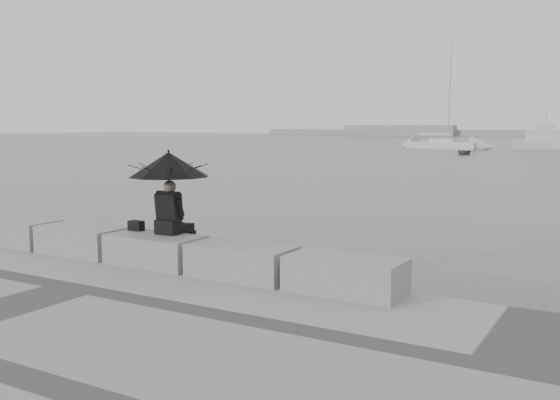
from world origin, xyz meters
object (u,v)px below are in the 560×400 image
Objects in this scene: sailboat_left at (444,144)px; dinghy at (464,152)px; seated_person at (169,172)px; motor_cruiser at (553,142)px.

sailboat_left is 14.43m from dinghy.
seated_person is at bearing -89.13° from dinghy.
seated_person is 0.16× the size of motor_cruiser.
motor_cruiser is (-2.46, 70.75, -1.14)m from seated_person.
motor_cruiser is 2.99× the size of dinghy.
motor_cruiser is 18.98m from dinghy.
sailboat_left is at bearing -162.61° from motor_cruiser.
sailboat_left reaches higher than seated_person.
sailboat_left reaches higher than motor_cruiser.
motor_cruiser reaches higher than seated_person.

